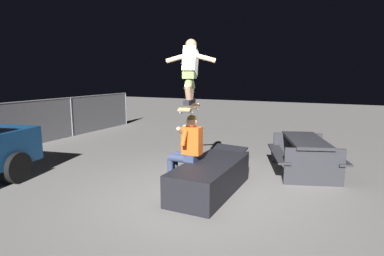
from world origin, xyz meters
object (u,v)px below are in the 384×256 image
object	(u,v)px
person_sitting_on_ledge	(187,147)
skateboard	(190,108)
skater_airborne	(190,68)
picnic_table_back	(305,150)
ledge_box_main	(210,178)
kicker_ramp	(223,159)

from	to	relation	value
person_sitting_on_ledge	skateboard	distance (m)	0.73
skateboard	skater_airborne	distance (m)	0.69
picnic_table_back	person_sitting_on_ledge	bearing A→B (deg)	134.89
person_sitting_on_ledge	picnic_table_back	bearing A→B (deg)	-45.11
ledge_box_main	skateboard	xyz separation A→B (m)	(-0.03, 0.39, 1.22)
skateboard	picnic_table_back	world-z (taller)	skateboard
skater_airborne	skateboard	bearing A→B (deg)	-165.63
kicker_ramp	skater_airborne	bearing A→B (deg)	-177.94
person_sitting_on_ledge	kicker_ramp	bearing A→B (deg)	0.03
skateboard	skater_airborne	world-z (taller)	skater_airborne
ledge_box_main	person_sitting_on_ledge	size ratio (longest dim) A/B	1.47
person_sitting_on_ledge	picnic_table_back	size ratio (longest dim) A/B	0.67
skater_airborne	picnic_table_back	world-z (taller)	skater_airborne
ledge_box_main	skateboard	world-z (taller)	skateboard
person_sitting_on_ledge	picnic_table_back	world-z (taller)	person_sitting_on_ledge
ledge_box_main	skater_airborne	distance (m)	1.95
ledge_box_main	skateboard	distance (m)	1.28
picnic_table_back	skateboard	bearing A→B (deg)	136.89
ledge_box_main	person_sitting_on_ledge	xyz separation A→B (m)	(0.01, 0.47, 0.50)
ledge_box_main	skateboard	bearing A→B (deg)	94.40
ledge_box_main	kicker_ramp	size ratio (longest dim) A/B	1.72
ledge_box_main	skateboard	size ratio (longest dim) A/B	1.94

